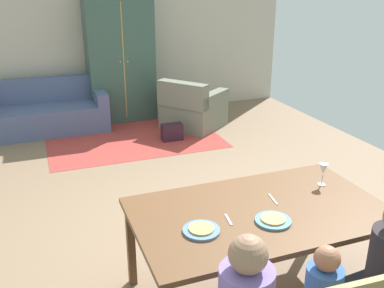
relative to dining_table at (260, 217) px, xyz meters
name	(u,v)px	position (x,y,z in m)	size (l,w,h in m)	color
ground_plane	(166,193)	(-0.12, 1.91, -0.71)	(6.67, 6.72, 0.02)	#80664D
back_wall	(106,39)	(-0.12, 5.32, 0.65)	(6.67, 0.10, 2.70)	beige
dining_table	(260,217)	(0.00, 0.00, 0.00)	(1.84, 1.08, 0.76)	brown
plate_near_man	(201,230)	(-0.51, -0.12, 0.07)	(0.25, 0.25, 0.02)	#5478A5
pizza_near_man	(201,228)	(-0.51, -0.12, 0.09)	(0.17, 0.17, 0.01)	#D59A4E
plate_near_child	(273,221)	(0.00, -0.18, 0.07)	(0.25, 0.25, 0.02)	teal
pizza_near_child	(273,219)	(0.00, -0.18, 0.09)	(0.17, 0.17, 0.01)	tan
wine_glass	(323,170)	(0.66, 0.18, 0.20)	(0.07, 0.07, 0.19)	silver
fork	(228,220)	(-0.28, -0.05, 0.07)	(0.02, 0.15, 0.01)	silver
knife	(273,199)	(0.17, 0.10, 0.07)	(0.01, 0.17, 0.01)	silver
person_woman	(384,283)	(0.50, -0.72, -0.18)	(0.30, 0.41, 1.11)	#343F52
area_rug	(133,138)	(-0.06, 3.85, -0.69)	(2.60, 1.80, 0.01)	#A93833
couch	(44,113)	(-1.31, 4.70, -0.39)	(1.96, 0.86, 0.82)	#4D5A81
armchair	(192,109)	(0.99, 4.01, -0.38)	(1.20, 1.20, 0.82)	slate
armoire	(120,59)	(0.03, 4.93, 0.35)	(1.10, 0.59, 2.10)	#38564A
handbag	(172,132)	(0.48, 3.55, -0.57)	(0.32, 0.16, 0.26)	#2E1A28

